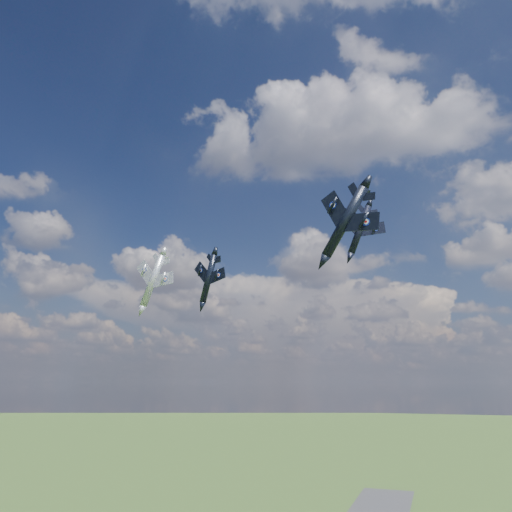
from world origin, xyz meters
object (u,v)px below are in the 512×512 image
(jet_lead_navy, at_px, (209,278))
(jet_high_navy, at_px, (360,230))
(jet_left_silver, at_px, (153,280))
(jet_right_navy, at_px, (345,222))

(jet_lead_navy, bearing_deg, jet_high_navy, 33.12)
(jet_left_silver, bearing_deg, jet_right_navy, -22.60)
(jet_right_navy, relative_size, jet_left_silver, 0.90)
(jet_high_navy, bearing_deg, jet_left_silver, 167.82)
(jet_lead_navy, xyz_separation_m, jet_right_navy, (29.21, -19.27, 2.07))
(jet_right_navy, height_order, jet_high_navy, jet_high_navy)
(jet_right_navy, distance_m, jet_high_navy, 26.23)
(jet_right_navy, relative_size, jet_high_navy, 1.09)
(jet_lead_navy, relative_size, jet_right_navy, 0.88)
(jet_lead_navy, height_order, jet_left_silver, jet_left_silver)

